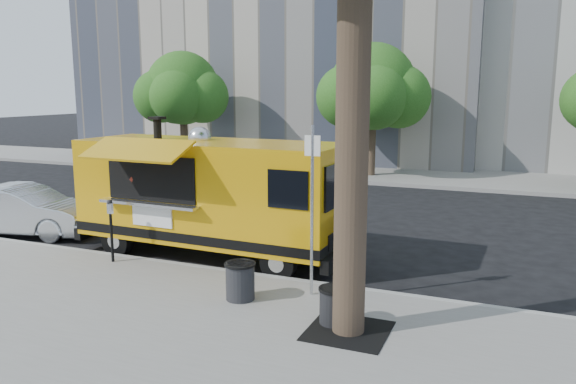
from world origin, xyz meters
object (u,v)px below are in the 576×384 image
Objects in this scene: trash_bin_right at (334,305)px; parking_meter at (111,223)px; trash_bin_left at (240,280)px; far_tree_a at (183,88)px; far_tree_b at (373,87)px; sedan at (23,211)px; sign_post at (312,201)px; food_truck at (209,193)px.

parking_meter is at bearing 166.57° from trash_bin_right.
trash_bin_left is 1.86m from trash_bin_right.
far_tree_a reaches higher than trash_bin_right.
far_tree_b is 9.37× the size of trash_bin_right.
trash_bin_left is (3.49, -0.89, -0.49)m from parking_meter.
parking_meter is 4.22m from sedan.
sign_post is 0.47× the size of food_truck.
sign_post is 4.64m from parking_meter.
food_truck is at bearing 45.83° from parking_meter.
sedan is at bearing -76.21° from far_tree_a.
trash_bin_left is at bearing -54.19° from far_tree_a.
sign_post is 1.85m from trash_bin_left.
trash_bin_left is at bearing -146.96° from sign_post.
sedan is 6.72× the size of trash_bin_right.
trash_bin_right is (1.82, -0.38, -0.03)m from trash_bin_left.
sign_post is at bearing 33.04° from trash_bin_left.
sign_post is at bearing -2.52° from parking_meter.
far_tree_a is 15.59m from parking_meter.
trash_bin_left is at bearing -48.47° from food_truck.
sign_post is 3.54m from food_truck.
parking_meter is at bearing -121.47° from sedan.
far_tree_a reaches higher than sedan.
sign_post is at bearing 125.55° from trash_bin_right.
far_tree_a is 0.97× the size of far_tree_b.
far_tree_a is 1.79× the size of sign_post.
parking_meter reaches higher than trash_bin_left.
far_tree_b is 14.39m from sedan.
far_tree_b is 12.76m from food_truck.
trash_bin_left is at bearing 168.27° from trash_bin_right.
parking_meter is 0.21× the size of food_truck.
parking_meter is 0.34× the size of sedan.
trash_bin_right is at bearing -50.46° from far_tree_a.
far_tree_a reaches higher than food_truck.
sign_post is at bearing -79.85° from far_tree_b.
far_tree_b is at bearing -37.95° from sedan.
sign_post is 5.11× the size of trash_bin_right.
far_tree_a is 9.12× the size of trash_bin_right.
far_tree_b is 4.12× the size of parking_meter.
sign_post is 1.91m from trash_bin_right.
trash_bin_left is at bearing -84.31° from far_tree_b.
far_tree_b is 8.45× the size of trash_bin_left.
food_truck is at bearing -55.04° from far_tree_a.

